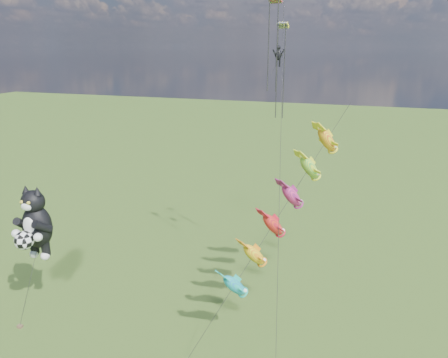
% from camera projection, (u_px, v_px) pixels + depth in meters
% --- Properties ---
extents(ground, '(300.00, 300.00, 0.00)m').
position_uv_depth(ground, '(75.00, 343.00, 32.39)').
color(ground, '#244411').
extents(cat_kite_rig, '(2.81, 4.22, 10.83)m').
position_uv_depth(cat_kite_rig, '(35.00, 223.00, 34.40)').
color(cat_kite_rig, brown).
rests_on(cat_kite_rig, ground).
extents(fish_windsock_rig, '(9.11, 13.24, 16.97)m').
position_uv_depth(fish_windsock_rig, '(282.00, 210.00, 32.15)').
color(fish_windsock_rig, brown).
rests_on(fish_windsock_rig, ground).
extents(parafoil_rig, '(4.67, 17.06, 25.02)m').
position_uv_depth(parafoil_rig, '(278.00, 57.00, 35.34)').
color(parafoil_rig, brown).
rests_on(parafoil_rig, ground).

